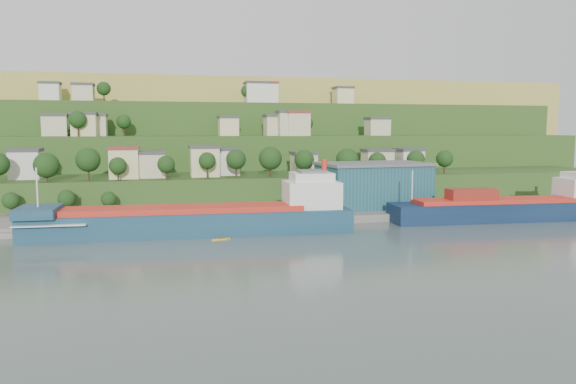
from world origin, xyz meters
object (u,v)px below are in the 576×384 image
object	(u,v)px
kayak_orange	(223,238)
cargo_ship_far	(514,210)
warehouse	(373,184)
caravan	(36,223)
cargo_ship_near	(203,221)

from	to	relation	value
kayak_orange	cargo_ship_far	bearing A→B (deg)	-3.00
warehouse	kayak_orange	world-z (taller)	warehouse
caravan	kayak_orange	size ratio (longest dim) A/B	1.55
warehouse	caravan	bearing A→B (deg)	-177.19
cargo_ship_near	cargo_ship_far	size ratio (longest dim) A/B	1.17
cargo_ship_near	cargo_ship_far	world-z (taller)	cargo_ship_near
cargo_ship_far	warehouse	world-z (taller)	cargo_ship_far
cargo_ship_far	kayak_orange	size ratio (longest dim) A/B	18.82
warehouse	kayak_orange	bearing A→B (deg)	-152.56
caravan	kayak_orange	bearing A→B (deg)	-12.87
cargo_ship_near	kayak_orange	bearing A→B (deg)	-62.97
caravan	kayak_orange	xyz separation A→B (m)	(41.82, -18.19, -2.19)
warehouse	caravan	size ratio (longest dim) A/B	6.08
cargo_ship_near	warehouse	distance (m)	55.90
warehouse	cargo_ship_far	bearing A→B (deg)	-36.88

